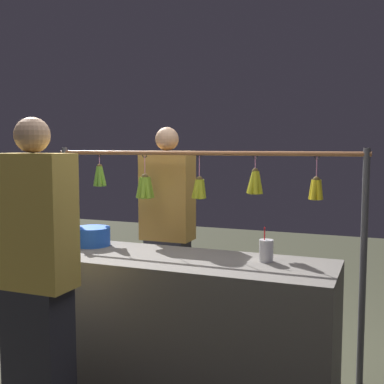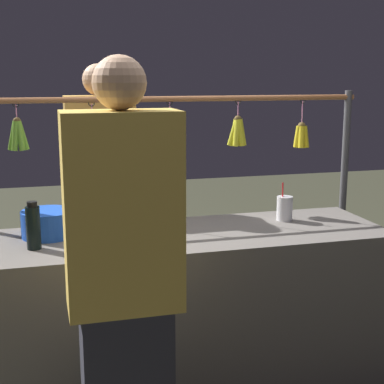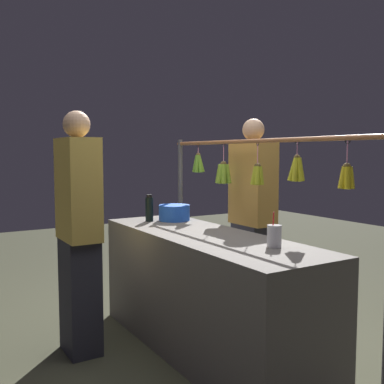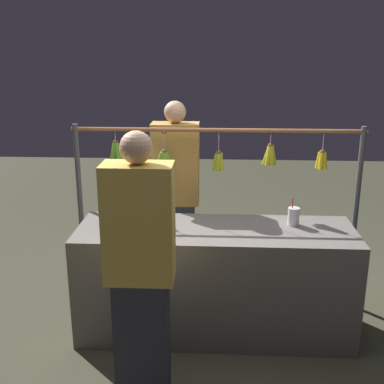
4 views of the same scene
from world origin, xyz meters
TOP-DOWN VIEW (x-y plane):
  - ground_plane at (0.00, 0.00)m, footprint 12.00×12.00m
  - market_counter at (0.00, 0.00)m, footprint 2.08×0.67m
  - display_rack at (0.02, -0.45)m, footprint 2.36×0.14m
  - water_bottle at (0.76, 0.07)m, footprint 0.07×0.07m
  - blue_bucket at (0.70, -0.13)m, footprint 0.26×0.26m
  - drink_cup at (-0.59, -0.11)m, footprint 0.09×0.09m
  - vendor_person at (0.36, -0.71)m, footprint 0.41×0.22m
  - customer_person at (0.45, 0.78)m, footprint 0.41×0.22m

SIDE VIEW (x-z plane):
  - ground_plane at x=0.00m, z-range 0.00..0.00m
  - market_counter at x=0.00m, z-range 0.00..0.85m
  - vendor_person at x=0.36m, z-range -0.01..1.71m
  - customer_person at x=0.45m, z-range -0.01..1.71m
  - blue_bucket at x=0.70m, z-range 0.85..0.99m
  - drink_cup at x=-0.59m, z-range 0.81..1.03m
  - water_bottle at x=0.76m, z-range 0.85..1.07m
  - display_rack at x=0.02m, z-range 0.34..1.90m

